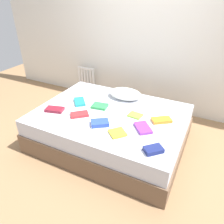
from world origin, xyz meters
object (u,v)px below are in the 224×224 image
textbook_purple (143,128)px  textbook_orange (161,120)px  textbook_teal (80,102)px  pillow (125,94)px  textbook_red (79,114)px  radiator (86,79)px  textbook_yellow (117,133)px  textbook_green (100,106)px  textbook_navy (153,150)px  bed (110,128)px  textbook_blue (100,123)px  textbook_lime (135,115)px  textbook_maroon (55,110)px

textbook_purple → textbook_orange: size_ratio=1.01×
textbook_teal → textbook_orange: 1.21m
pillow → textbook_red: (-0.33, -0.75, -0.05)m
radiator → textbook_teal: radiator is taller
radiator → textbook_red: bearing=-60.2°
textbook_red → textbook_purple: (0.85, 0.08, 0.00)m
textbook_orange → textbook_teal: bearing=146.4°
textbook_yellow → textbook_green: 0.67m
textbook_green → textbook_orange: (0.87, 0.03, 0.00)m
textbook_purple → textbook_orange: bearing=110.0°
textbook_navy → pillow: bearing=81.7°
bed → textbook_teal: size_ratio=8.11×
bed → textbook_navy: size_ratio=10.47×
bed → radiator: size_ratio=4.08×
textbook_teal → textbook_green: 0.33m
textbook_red → textbook_purple: 0.85m
textbook_navy → textbook_blue: bearing=120.5°
textbook_purple → textbook_green: textbook_green is taller
textbook_lime → textbook_teal: bearing=-172.4°
pillow → textbook_red: bearing=-113.4°
textbook_yellow → textbook_teal: bearing=103.7°
bed → textbook_blue: bearing=-86.2°
textbook_blue → textbook_green: bearing=83.8°
bed → textbook_navy: (0.76, -0.51, 0.28)m
textbook_purple → textbook_navy: (0.23, -0.34, 0.01)m
textbook_purple → textbook_lime: 0.30m
radiator → textbook_maroon: 1.58m
textbook_red → textbook_navy: 1.11m
textbook_teal → textbook_blue: (0.55, -0.37, 0.01)m
radiator → textbook_orange: size_ratio=2.03×
pillow → textbook_orange: size_ratio=2.08×
textbook_orange → textbook_yellow: bearing=-163.6°
textbook_navy → textbook_green: textbook_navy is taller
textbook_teal → textbook_blue: size_ratio=1.15×
radiator → textbook_yellow: 2.17m
radiator → textbook_purple: bearing=-39.3°
textbook_teal → textbook_navy: 1.40m
textbook_yellow → textbook_red: textbook_red is taller
textbook_orange → textbook_red: bearing=163.3°
textbook_lime → textbook_purple: bearing=-45.1°
textbook_yellow → textbook_green: (-0.49, 0.46, 0.01)m
textbook_purple → textbook_blue: size_ratio=1.14×
textbook_teal → textbook_navy: size_ratio=1.29×
pillow → textbook_red: size_ratio=2.18×
textbook_red → textbook_green: bearing=26.0°
textbook_green → textbook_orange: 0.87m
pillow → textbook_maroon: size_ratio=2.08×
radiator → textbook_navy: (1.92, -1.71, 0.18)m
textbook_lime → textbook_maroon: bearing=-154.1°
textbook_yellow → textbook_maroon: size_ratio=0.73×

